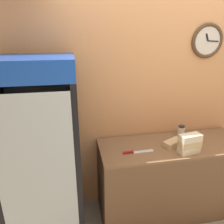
{
  "coord_description": "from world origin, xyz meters",
  "views": [
    {
      "loc": [
        -1.07,
        -1.13,
        2.08
      ],
      "look_at": [
        -0.68,
        0.93,
        1.3
      ],
      "focal_mm": 35.0,
      "sensor_mm": 36.0,
      "label": 1
    }
  ],
  "objects_px": {
    "beverage_cooler": "(41,145)",
    "sandwich_stack_bottom": "(189,150)",
    "sandwich_stack_top": "(191,138)",
    "chefs_knife": "(134,152)",
    "condiment_jar": "(181,131)",
    "sandwich_flat_left": "(173,143)",
    "sandwich_stack_middle": "(190,144)"
  },
  "relations": [
    {
      "from": "chefs_knife",
      "to": "condiment_jar",
      "type": "distance_m",
      "value": 0.72
    },
    {
      "from": "sandwich_stack_middle",
      "to": "chefs_knife",
      "type": "distance_m",
      "value": 0.57
    },
    {
      "from": "beverage_cooler",
      "to": "sandwich_stack_bottom",
      "type": "xyz_separation_m",
      "value": [
        1.48,
        -0.21,
        -0.1
      ]
    },
    {
      "from": "sandwich_flat_left",
      "to": "chefs_knife",
      "type": "bearing_deg",
      "value": -171.56
    },
    {
      "from": "sandwich_stack_bottom",
      "to": "chefs_knife",
      "type": "distance_m",
      "value": 0.56
    },
    {
      "from": "sandwich_stack_middle",
      "to": "condiment_jar",
      "type": "bearing_deg",
      "value": 74.32
    },
    {
      "from": "beverage_cooler",
      "to": "sandwich_stack_top",
      "type": "height_order",
      "value": "beverage_cooler"
    },
    {
      "from": "sandwich_stack_top",
      "to": "chefs_knife",
      "type": "relative_size",
      "value": 0.72
    },
    {
      "from": "beverage_cooler",
      "to": "sandwich_flat_left",
      "type": "xyz_separation_m",
      "value": [
        1.39,
        -0.04,
        -0.1
      ]
    },
    {
      "from": "condiment_jar",
      "to": "chefs_knife",
      "type": "bearing_deg",
      "value": -157.22
    },
    {
      "from": "beverage_cooler",
      "to": "sandwich_stack_middle",
      "type": "bearing_deg",
      "value": -8.12
    },
    {
      "from": "beverage_cooler",
      "to": "sandwich_stack_bottom",
      "type": "distance_m",
      "value": 1.5
    },
    {
      "from": "sandwich_stack_middle",
      "to": "sandwich_stack_top",
      "type": "relative_size",
      "value": 0.99
    },
    {
      "from": "sandwich_stack_bottom",
      "to": "sandwich_flat_left",
      "type": "xyz_separation_m",
      "value": [
        -0.09,
        0.17,
        -0.0
      ]
    },
    {
      "from": "sandwich_stack_middle",
      "to": "sandwich_stack_top",
      "type": "distance_m",
      "value": 0.07
    },
    {
      "from": "condiment_jar",
      "to": "sandwich_stack_middle",
      "type": "bearing_deg",
      "value": -105.68
    },
    {
      "from": "beverage_cooler",
      "to": "sandwich_flat_left",
      "type": "distance_m",
      "value": 1.39
    },
    {
      "from": "sandwich_flat_left",
      "to": "sandwich_stack_bottom",
      "type": "bearing_deg",
      "value": -61.65
    },
    {
      "from": "condiment_jar",
      "to": "beverage_cooler",
      "type": "bearing_deg",
      "value": -173.93
    },
    {
      "from": "sandwich_stack_bottom",
      "to": "sandwich_stack_middle",
      "type": "height_order",
      "value": "sandwich_stack_middle"
    },
    {
      "from": "sandwich_stack_bottom",
      "to": "sandwich_flat_left",
      "type": "relative_size",
      "value": 0.93
    },
    {
      "from": "beverage_cooler",
      "to": "chefs_knife",
      "type": "xyz_separation_m",
      "value": [
        0.92,
        -0.11,
        -0.12
      ]
    },
    {
      "from": "sandwich_flat_left",
      "to": "sandwich_stack_top",
      "type": "bearing_deg",
      "value": -61.65
    },
    {
      "from": "beverage_cooler",
      "to": "condiment_jar",
      "type": "height_order",
      "value": "beverage_cooler"
    },
    {
      "from": "sandwich_stack_bottom",
      "to": "chefs_knife",
      "type": "bearing_deg",
      "value": 169.62
    },
    {
      "from": "chefs_knife",
      "to": "sandwich_flat_left",
      "type": "bearing_deg",
      "value": 8.44
    },
    {
      "from": "beverage_cooler",
      "to": "sandwich_stack_bottom",
      "type": "bearing_deg",
      "value": -8.12
    },
    {
      "from": "sandwich_stack_top",
      "to": "chefs_knife",
      "type": "height_order",
      "value": "sandwich_stack_top"
    },
    {
      "from": "sandwich_stack_bottom",
      "to": "beverage_cooler",
      "type": "bearing_deg",
      "value": 171.88
    },
    {
      "from": "sandwich_stack_middle",
      "to": "sandwich_flat_left",
      "type": "bearing_deg",
      "value": 118.35
    },
    {
      "from": "sandwich_stack_middle",
      "to": "chefs_knife",
      "type": "relative_size",
      "value": 0.71
    },
    {
      "from": "sandwich_stack_top",
      "to": "sandwich_flat_left",
      "type": "distance_m",
      "value": 0.24
    }
  ]
}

